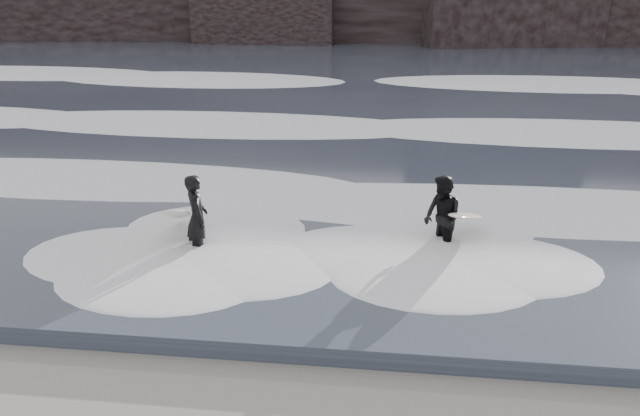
# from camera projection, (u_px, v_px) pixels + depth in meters

# --- Properties ---
(sea) EXTENTS (90.00, 52.00, 0.30)m
(sea) POSITION_uv_depth(u_px,v_px,m) (368.00, 72.00, 32.62)
(sea) COLOR #323947
(sea) RESTS_ON ground
(foam_near) EXTENTS (60.00, 3.20, 0.20)m
(foam_near) POSITION_uv_depth(u_px,v_px,m) (327.00, 193.00, 13.94)
(foam_near) COLOR white
(foam_near) RESTS_ON sea
(foam_mid) EXTENTS (60.00, 4.00, 0.24)m
(foam_mid) POSITION_uv_depth(u_px,v_px,m) (350.00, 123.00, 20.44)
(foam_mid) COLOR white
(foam_mid) RESTS_ON sea
(foam_far) EXTENTS (60.00, 4.80, 0.30)m
(foam_far) POSITION_uv_depth(u_px,v_px,m) (364.00, 79.00, 28.79)
(foam_far) COLOR white
(foam_far) RESTS_ON sea
(surfer_left) EXTENTS (1.22, 1.94, 1.64)m
(surfer_left) POSITION_uv_depth(u_px,v_px,m) (193.00, 217.00, 11.39)
(surfer_left) COLOR black
(surfer_left) RESTS_ON ground
(surfer_right) EXTENTS (1.40, 1.85, 1.58)m
(surfer_right) POSITION_uv_depth(u_px,v_px,m) (445.00, 218.00, 11.44)
(surfer_right) COLOR black
(surfer_right) RESTS_ON ground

